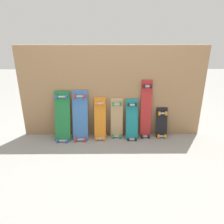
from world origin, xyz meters
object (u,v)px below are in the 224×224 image
Objects in this scene: skateboard_green at (62,119)px; skateboard_blue at (80,118)px; skateboard_orange at (100,121)px; skateboard_natural at (117,120)px; skateboard_teal at (132,122)px; skateboard_red at (146,112)px; skateboard_black at (162,125)px.

skateboard_blue is at bearing 2.94° from skateboard_green.
skateboard_green is 1.16× the size of skateboard_orange.
skateboard_blue is at bearing -174.11° from skateboard_natural.
skateboard_teal is 0.27m from skateboard_red.
skateboard_natural is at bearing 4.94° from skateboard_green.
skateboard_natural is (0.84, 0.07, -0.06)m from skateboard_green.
skateboard_red is (0.72, 0.04, 0.14)m from skateboard_orange.
skateboard_green is 1.08m from skateboard_teal.
skateboard_orange is at bearing 179.52° from skateboard_teal.
skateboard_black is (0.72, -0.01, -0.08)m from skateboard_natural.
skateboard_orange is at bearing 2.58° from skateboard_green.
skateboard_teal is at bearing -0.48° from skateboard_orange.
skateboard_teal is (0.24, -0.05, -0.01)m from skateboard_natural.
skateboard_red is 0.34m from skateboard_black.
skateboard_blue is 1.03m from skateboard_red.
skateboard_green is 0.84× the size of skateboard_red.
skateboard_green is at bearing -175.06° from skateboard_natural.
skateboard_green is at bearing -177.82° from skateboard_black.
skateboard_blue is 0.81m from skateboard_teal.
skateboard_orange is 0.73× the size of skateboard_red.
skateboard_teal reaches higher than skateboard_black.
skateboard_blue is at bearing -177.73° from skateboard_orange.
skateboard_natural is 0.48m from skateboard_red.
skateboard_natural is 0.24m from skateboard_teal.
skateboard_blue is 1.30m from skateboard_black.
skateboard_blue reaches higher than skateboard_orange.
skateboard_red is at bearing 3.07° from skateboard_green.
skateboard_red reaches higher than skateboard_teal.
skateboard_natural is 1.01× the size of skateboard_teal.
skateboard_green is at bearing -178.83° from skateboard_teal.
skateboard_natural is at bearing 10.07° from skateboard_orange.
skateboard_natural reaches higher than skateboard_teal.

